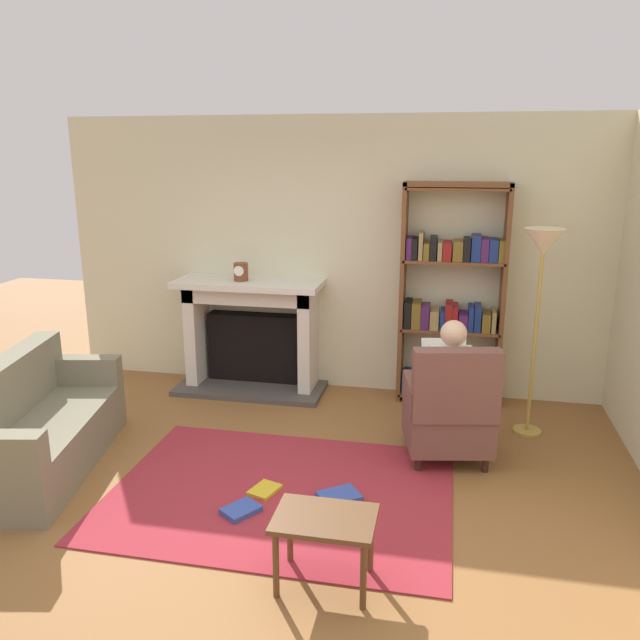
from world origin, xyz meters
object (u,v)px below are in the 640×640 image
object	(u,v)px
fireplace	(253,331)
sofa_floral	(36,429)
bookshelf	(452,303)
seated_reader	(448,381)
armchair_reading	(450,411)
side_table	(325,527)
mantel_clock	(241,272)
floor_lamp	(542,262)

from	to	relation	value
fireplace	sofa_floral	distance (m)	2.29
bookshelf	seated_reader	bearing A→B (deg)	-90.07
armchair_reading	sofa_floral	bearing A→B (deg)	2.46
fireplace	side_table	world-z (taller)	fireplace
mantel_clock	side_table	world-z (taller)	mantel_clock
fireplace	side_table	size ratio (longest dim) A/B	2.66
side_table	fireplace	bearing A→B (deg)	114.52
mantel_clock	seated_reader	bearing A→B (deg)	-27.20
armchair_reading	floor_lamp	size ratio (longest dim) A/B	0.55
floor_lamp	bookshelf	bearing A→B (deg)	137.70
bookshelf	side_table	xyz separation A→B (m)	(-0.64, -2.93, -0.61)
mantel_clock	side_table	xyz separation A→B (m)	(1.39, -2.80, -0.86)
bookshelf	armchair_reading	xyz separation A→B (m)	(0.02, -1.29, -0.55)
fireplace	sofa_floral	bearing A→B (deg)	-118.56
fireplace	armchair_reading	bearing A→B (deg)	-32.42
fireplace	side_table	distance (m)	3.19
fireplace	seated_reader	size ratio (longest dim) A/B	1.31
bookshelf	floor_lamp	distance (m)	1.07
sofa_floral	armchair_reading	bearing A→B (deg)	-87.83
fireplace	sofa_floral	xyz separation A→B (m)	(-1.09, -2.00, -0.28)
armchair_reading	mantel_clock	bearing A→B (deg)	-40.57
armchair_reading	sofa_floral	distance (m)	3.16
fireplace	armchair_reading	xyz separation A→B (m)	(1.98, -1.26, -0.17)
bookshelf	armchair_reading	bearing A→B (deg)	-89.06
seated_reader	side_table	world-z (taller)	seated_reader
mantel_clock	sofa_floral	bearing A→B (deg)	-118.26
side_table	sofa_floral	bearing A→B (deg)	159.57
mantel_clock	floor_lamp	bearing A→B (deg)	-10.27
sofa_floral	floor_lamp	world-z (taller)	floor_lamp
side_table	floor_lamp	distance (m)	2.89
bookshelf	fireplace	bearing A→B (deg)	-178.99
bookshelf	armchair_reading	world-z (taller)	bookshelf
armchair_reading	bookshelf	bearing A→B (deg)	-100.19
seated_reader	mantel_clock	bearing A→B (deg)	-38.33
fireplace	side_table	bearing A→B (deg)	-65.48
bookshelf	armchair_reading	size ratio (longest dim) A/B	2.16
fireplace	side_table	xyz separation A→B (m)	(1.32, -2.90, -0.24)
mantel_clock	sofa_floral	size ratio (longest dim) A/B	0.10
armchair_reading	floor_lamp	bearing A→B (deg)	-146.38
armchair_reading	seated_reader	xyz separation A→B (m)	(-0.02, 0.12, 0.20)
bookshelf	sofa_floral	world-z (taller)	bookshelf
fireplace	bookshelf	bearing A→B (deg)	1.01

